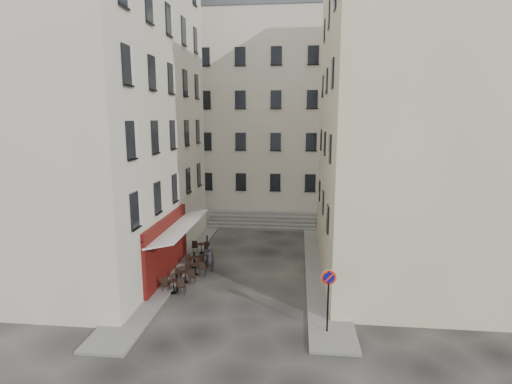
# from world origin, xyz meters

# --- Properties ---
(ground) EXTENTS (90.00, 90.00, 0.00)m
(ground) POSITION_xyz_m (0.00, 0.00, 0.00)
(ground) COLOR black
(ground) RESTS_ON ground
(sidewalk_left) EXTENTS (2.00, 22.00, 0.12)m
(sidewalk_left) POSITION_xyz_m (-4.50, 4.00, 0.06)
(sidewalk_left) COLOR slate
(sidewalk_left) RESTS_ON ground
(sidewalk_right) EXTENTS (2.00, 18.00, 0.12)m
(sidewalk_right) POSITION_xyz_m (4.50, 3.00, 0.06)
(sidewalk_right) COLOR slate
(sidewalk_right) RESTS_ON ground
(building_left) EXTENTS (12.20, 16.20, 20.60)m
(building_left) POSITION_xyz_m (-10.50, 3.00, 10.31)
(building_left) COLOR beige
(building_left) RESTS_ON ground
(building_right) EXTENTS (12.20, 14.20, 18.60)m
(building_right) POSITION_xyz_m (10.50, 3.50, 9.31)
(building_right) COLOR #BBB28B
(building_right) RESTS_ON ground
(building_back) EXTENTS (18.20, 10.20, 18.60)m
(building_back) POSITION_xyz_m (-1.00, 19.00, 9.31)
(building_back) COLOR beige
(building_back) RESTS_ON ground
(cafe_storefront) EXTENTS (1.74, 7.30, 3.50)m
(cafe_storefront) POSITION_xyz_m (-4.32, 1.00, 1.88)
(cafe_storefront) COLOR #4A100A
(cafe_storefront) RESTS_ON ground
(stone_steps) EXTENTS (9.00, 3.15, 0.80)m
(stone_steps) POSITION_xyz_m (0.00, 12.57, 0.40)
(stone_steps) COLOR slate
(stone_steps) RESTS_ON ground
(bollard_near) EXTENTS (0.12, 0.12, 0.98)m
(bollard_near) POSITION_xyz_m (-3.25, -1.00, 0.53)
(bollard_near) COLOR black
(bollard_near) RESTS_ON ground
(bollard_mid) EXTENTS (0.12, 0.12, 0.98)m
(bollard_mid) POSITION_xyz_m (-3.25, 2.50, 0.53)
(bollard_mid) COLOR black
(bollard_mid) RESTS_ON ground
(bollard_far) EXTENTS (0.12, 0.12, 0.98)m
(bollard_far) POSITION_xyz_m (-3.25, 6.00, 0.53)
(bollard_far) COLOR black
(bollard_far) RESTS_ON ground
(no_parking_sign) EXTENTS (0.64, 0.16, 2.83)m
(no_parking_sign) POSITION_xyz_m (4.28, -4.42, 2.01)
(no_parking_sign) COLOR black
(no_parking_sign) RESTS_ON ground
(bistro_table_a) EXTENTS (1.25, 0.59, 0.88)m
(bistro_table_a) POSITION_xyz_m (-3.34, -1.26, 0.45)
(bistro_table_a) COLOR black
(bistro_table_a) RESTS_ON ground
(bistro_table_b) EXTENTS (1.13, 0.53, 0.79)m
(bistro_table_b) POSITION_xyz_m (-3.13, 0.16, 0.41)
(bistro_table_b) COLOR black
(bistro_table_b) RESTS_ON ground
(bistro_table_c) EXTENTS (1.18, 0.55, 0.83)m
(bistro_table_c) POSITION_xyz_m (-2.84, 1.25, 0.42)
(bistro_table_c) COLOR black
(bistro_table_c) RESTS_ON ground
(bistro_table_d) EXTENTS (1.20, 0.56, 0.85)m
(bistro_table_d) POSITION_xyz_m (-3.17, 2.40, 0.43)
(bistro_table_d) COLOR black
(bistro_table_d) RESTS_ON ground
(bistro_table_e) EXTENTS (1.22, 0.57, 0.86)m
(bistro_table_e) POSITION_xyz_m (-3.41, 4.98, 0.44)
(bistro_table_e) COLOR black
(bistro_table_e) RESTS_ON ground
(pedestrian) EXTENTS (0.63, 0.47, 1.59)m
(pedestrian) POSITION_xyz_m (-2.16, 1.84, 0.79)
(pedestrian) COLOR black
(pedestrian) RESTS_ON ground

